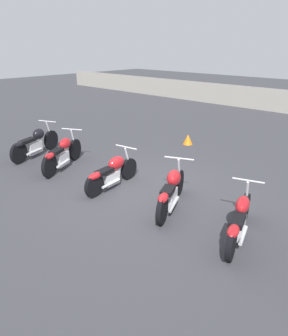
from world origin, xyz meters
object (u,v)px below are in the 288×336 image
(motorcycle_slot_0, at_px, (35,143))
(motorcycle_slot_4, at_px, (239,220))
(motorcycle_slot_1, at_px, (62,154))
(motorcycle_slot_3, at_px, (171,191))
(motorcycle_slot_2, at_px, (112,172))
(traffic_cone_near, at_px, (188,139))

(motorcycle_slot_0, xyz_separation_m, motorcycle_slot_4, (7.26, 0.15, -0.04))
(motorcycle_slot_1, relative_size, motorcycle_slot_4, 1.00)
(motorcycle_slot_0, relative_size, motorcycle_slot_1, 1.07)
(motorcycle_slot_3, bearing_deg, motorcycle_slot_0, 157.91)
(motorcycle_slot_2, relative_size, motorcycle_slot_4, 0.97)
(motorcycle_slot_0, bearing_deg, motorcycle_slot_2, -20.24)
(motorcycle_slot_2, xyz_separation_m, motorcycle_slot_3, (1.82, 0.16, 0.02))
(motorcycle_slot_1, xyz_separation_m, motorcycle_slot_2, (2.12, 0.08, -0.03))
(motorcycle_slot_1, height_order, motorcycle_slot_2, motorcycle_slot_1)
(motorcycle_slot_2, height_order, motorcycle_slot_3, motorcycle_slot_3)
(motorcycle_slot_1, xyz_separation_m, motorcycle_slot_3, (3.94, 0.24, -0.01))
(motorcycle_slot_2, distance_m, motorcycle_slot_3, 1.83)
(motorcycle_slot_1, distance_m, motorcycle_slot_4, 5.65)
(motorcycle_slot_4, bearing_deg, motorcycle_slot_2, 162.82)
(motorcycle_slot_2, xyz_separation_m, traffic_cone_near, (-0.91, 4.50, -0.23))
(motorcycle_slot_0, relative_size, motorcycle_slot_4, 1.07)
(motorcycle_slot_2, bearing_deg, traffic_cone_near, 92.80)
(traffic_cone_near, bearing_deg, motorcycle_slot_3, -57.81)
(motorcycle_slot_1, bearing_deg, motorcycle_slot_2, -25.73)
(motorcycle_slot_0, relative_size, motorcycle_slot_2, 1.10)
(motorcycle_slot_0, relative_size, traffic_cone_near, 5.75)
(motorcycle_slot_0, bearing_deg, motorcycle_slot_1, -21.76)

